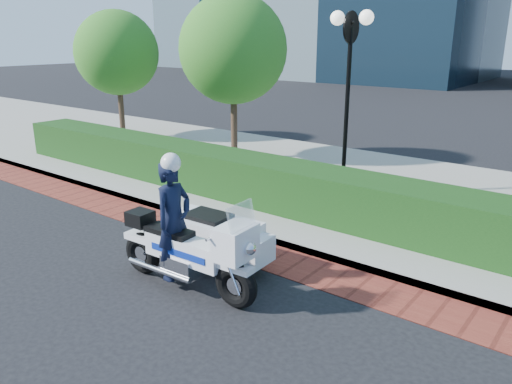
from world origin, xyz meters
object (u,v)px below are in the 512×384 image
Objects in this scene: lamppost at (349,76)px; tree_b at (233,49)px; tree_a at (117,53)px; police_motorcycle at (196,236)px.

tree_b is at bearing 163.89° from lamppost.
tree_a is at bearing 180.00° from tree_b.
lamppost is 4.71m from tree_b.
lamppost is 10.09m from tree_a.
lamppost is 1.57× the size of police_motorcycle.
tree_b reaches higher than police_motorcycle.
tree_b reaches higher than lamppost.
tree_a is 5.50m from tree_b.
police_motorcycle is (10.06, -6.36, -2.48)m from tree_a.
lamppost is at bearing -16.11° from tree_b.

